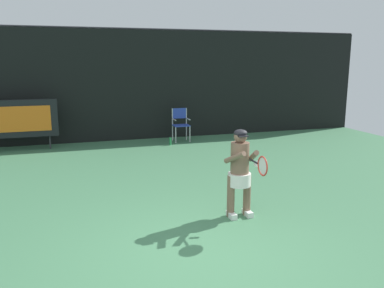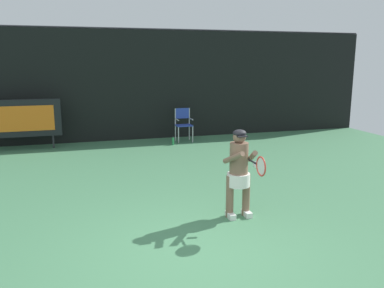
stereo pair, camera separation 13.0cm
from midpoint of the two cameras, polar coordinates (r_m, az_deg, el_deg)
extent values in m
cube|color=#3F744F|center=(5.65, -0.25, -15.88)|extent=(18.00, 22.00, 0.02)
cube|color=black|center=(13.39, -11.12, 8.13)|extent=(18.00, 0.12, 3.60)
cylinder|color=#38383D|center=(13.40, -11.44, 15.96)|extent=(18.00, 0.05, 0.05)
cube|color=black|center=(12.77, -23.85, 3.34)|extent=(2.20, 0.20, 1.10)
cube|color=orange|center=(12.67, -23.90, 3.27)|extent=(1.80, 0.01, 0.75)
cylinder|color=#2D2D33|center=(12.82, -19.91, 0.27)|extent=(0.05, 0.05, 0.40)
cylinder|color=#B7B7BC|center=(12.86, -2.63, 1.28)|extent=(0.04, 0.04, 0.52)
cylinder|color=#B7B7BC|center=(12.99, -0.59, 1.39)|extent=(0.04, 0.04, 0.52)
cylinder|color=#B7B7BC|center=(13.24, -3.08, 1.58)|extent=(0.04, 0.04, 0.52)
cylinder|color=#B7B7BC|center=(13.37, -1.09, 1.69)|extent=(0.04, 0.04, 0.52)
cube|color=#2B41A5|center=(13.07, -1.85, 2.68)|extent=(0.52, 0.44, 0.03)
cylinder|color=#B7B7BC|center=(13.16, -3.10, 3.90)|extent=(0.04, 0.04, 0.56)
cylinder|color=#B7B7BC|center=(13.28, -1.10, 3.99)|extent=(0.04, 0.04, 0.56)
cube|color=#2B41A5|center=(13.20, -2.10, 4.42)|extent=(0.48, 0.02, 0.34)
cylinder|color=#B7B7BC|center=(12.97, -2.88, 3.52)|extent=(0.04, 0.44, 0.04)
cylinder|color=#B7B7BC|center=(13.10, -0.85, 3.61)|extent=(0.04, 0.44, 0.04)
cylinder|color=#2C8E4C|center=(12.59, -3.41, 0.39)|extent=(0.07, 0.07, 0.24)
cylinder|color=black|center=(12.57, -3.42, 0.98)|extent=(0.03, 0.03, 0.03)
cube|color=white|center=(6.90, 5.14, -10.10)|extent=(0.11, 0.26, 0.09)
cube|color=white|center=(7.01, 7.44, -9.78)|extent=(0.11, 0.26, 0.09)
cylinder|color=brown|center=(6.83, 5.03, -7.47)|extent=(0.13, 0.13, 0.73)
cylinder|color=brown|center=(6.95, 7.33, -7.19)|extent=(0.13, 0.13, 0.73)
cylinder|color=white|center=(6.80, 6.24, -5.04)|extent=(0.39, 0.39, 0.22)
cylinder|color=brown|center=(6.70, 6.31, -2.12)|extent=(0.31, 0.31, 0.56)
sphere|color=brown|center=(6.62, 6.39, 1.06)|extent=(0.22, 0.22, 0.22)
ellipsoid|color=black|center=(6.61, 6.40, 1.57)|extent=(0.22, 0.22, 0.12)
cube|color=black|center=(6.53, 6.74, 1.14)|extent=(0.17, 0.12, 0.02)
cylinder|color=brown|center=(6.47, 5.58, -1.93)|extent=(0.21, 0.51, 0.30)
cylinder|color=brown|center=(6.61, 8.22, -1.72)|extent=(0.21, 0.51, 0.30)
cylinder|color=white|center=(6.54, 8.80, -2.83)|extent=(0.13, 0.12, 0.12)
cylinder|color=black|center=(6.44, 8.26, -2.47)|extent=(0.03, 0.28, 0.03)
torus|color=red|center=(6.17, 9.48, -3.14)|extent=(0.02, 0.31, 0.31)
ellipsoid|color=silver|center=(6.17, 9.48, -3.14)|extent=(0.01, 0.26, 0.26)
camera|label=1|loc=(0.06, -90.82, -0.17)|focal=37.27mm
camera|label=2|loc=(0.06, 89.18, 0.17)|focal=37.27mm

